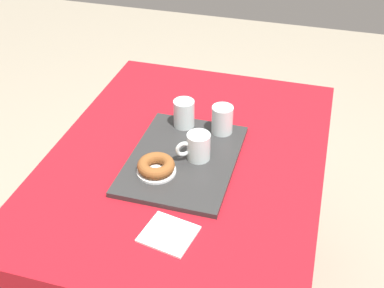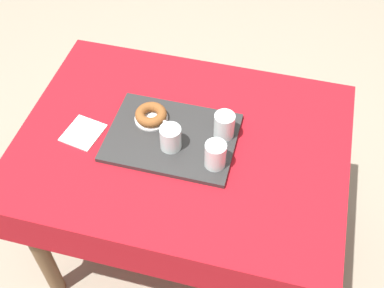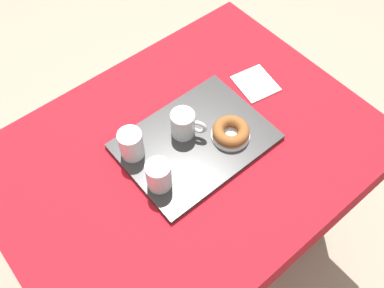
{
  "view_description": "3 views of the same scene",
  "coord_description": "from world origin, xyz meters",
  "px_view_note": "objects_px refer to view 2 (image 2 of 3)",
  "views": [
    {
      "loc": [
        -1.19,
        -0.36,
        1.69
      ],
      "look_at": [
        0.01,
        -0.02,
        0.79
      ],
      "focal_mm": 46.17,
      "sensor_mm": 36.0,
      "label": 1
    },
    {
      "loc": [
        0.31,
        -1.05,
        2.03
      ],
      "look_at": [
        0.04,
        -0.03,
        0.78
      ],
      "focal_mm": 45.84,
      "sensor_mm": 36.0,
      "label": 2
    },
    {
      "loc": [
        0.42,
        0.53,
        1.8
      ],
      "look_at": [
        -0.01,
        0.02,
        0.78
      ],
      "focal_mm": 39.05,
      "sensor_mm": 36.0,
      "label": 3
    }
  ],
  "objects_px": {
    "sugar_donut_left": "(151,114)",
    "paper_napkin": "(83,133)",
    "donut_plate_left": "(151,119)",
    "dining_table": "(182,160)",
    "water_glass_far": "(224,126)",
    "serving_tray": "(172,136)",
    "tea_mug_left": "(170,138)",
    "water_glass_near": "(215,156)"
  },
  "relations": [
    {
      "from": "water_glass_far",
      "to": "donut_plate_left",
      "type": "distance_m",
      "value": 0.27
    },
    {
      "from": "donut_plate_left",
      "to": "paper_napkin",
      "type": "relative_size",
      "value": 0.89
    },
    {
      "from": "water_glass_near",
      "to": "water_glass_far",
      "type": "distance_m",
      "value": 0.13
    },
    {
      "from": "serving_tray",
      "to": "sugar_donut_left",
      "type": "distance_m",
      "value": 0.11
    },
    {
      "from": "water_glass_near",
      "to": "sugar_donut_left",
      "type": "height_order",
      "value": "water_glass_near"
    },
    {
      "from": "sugar_donut_left",
      "to": "paper_napkin",
      "type": "relative_size",
      "value": 0.85
    },
    {
      "from": "water_glass_near",
      "to": "tea_mug_left",
      "type": "bearing_deg",
      "value": 166.8
    },
    {
      "from": "water_glass_near",
      "to": "donut_plate_left",
      "type": "bearing_deg",
      "value": 152.21
    },
    {
      "from": "dining_table",
      "to": "tea_mug_left",
      "type": "xyz_separation_m",
      "value": [
        -0.03,
        -0.04,
        0.17
      ]
    },
    {
      "from": "tea_mug_left",
      "to": "water_glass_near",
      "type": "distance_m",
      "value": 0.17
    },
    {
      "from": "paper_napkin",
      "to": "sugar_donut_left",
      "type": "bearing_deg",
      "value": 26.83
    },
    {
      "from": "water_glass_far",
      "to": "dining_table",
      "type": "bearing_deg",
      "value": -160.1
    },
    {
      "from": "sugar_donut_left",
      "to": "serving_tray",
      "type": "bearing_deg",
      "value": -29.87
    },
    {
      "from": "serving_tray",
      "to": "donut_plate_left",
      "type": "distance_m",
      "value": 0.11
    },
    {
      "from": "donut_plate_left",
      "to": "sugar_donut_left",
      "type": "distance_m",
      "value": 0.02
    },
    {
      "from": "tea_mug_left",
      "to": "paper_napkin",
      "type": "distance_m",
      "value": 0.32
    },
    {
      "from": "water_glass_far",
      "to": "paper_napkin",
      "type": "height_order",
      "value": "water_glass_far"
    },
    {
      "from": "tea_mug_left",
      "to": "paper_napkin",
      "type": "height_order",
      "value": "tea_mug_left"
    },
    {
      "from": "serving_tray",
      "to": "paper_napkin",
      "type": "distance_m",
      "value": 0.31
    },
    {
      "from": "serving_tray",
      "to": "tea_mug_left",
      "type": "distance_m",
      "value": 0.07
    },
    {
      "from": "dining_table",
      "to": "paper_napkin",
      "type": "xyz_separation_m",
      "value": [
        -0.34,
        -0.05,
        0.11
      ]
    },
    {
      "from": "water_glass_far",
      "to": "paper_napkin",
      "type": "xyz_separation_m",
      "value": [
        -0.48,
        -0.1,
        -0.06
      ]
    },
    {
      "from": "water_glass_near",
      "to": "paper_napkin",
      "type": "height_order",
      "value": "water_glass_near"
    },
    {
      "from": "donut_plate_left",
      "to": "paper_napkin",
      "type": "height_order",
      "value": "donut_plate_left"
    },
    {
      "from": "paper_napkin",
      "to": "tea_mug_left",
      "type": "bearing_deg",
      "value": 1.69
    },
    {
      "from": "dining_table",
      "to": "water_glass_near",
      "type": "xyz_separation_m",
      "value": [
        0.13,
        -0.08,
        0.17
      ]
    },
    {
      "from": "water_glass_near",
      "to": "serving_tray",
      "type": "bearing_deg",
      "value": 153.36
    },
    {
      "from": "serving_tray",
      "to": "water_glass_far",
      "type": "distance_m",
      "value": 0.18
    },
    {
      "from": "sugar_donut_left",
      "to": "paper_napkin",
      "type": "distance_m",
      "value": 0.25
    },
    {
      "from": "water_glass_far",
      "to": "sugar_donut_left",
      "type": "relative_size",
      "value": 0.84
    },
    {
      "from": "sugar_donut_left",
      "to": "water_glass_far",
      "type": "bearing_deg",
      "value": -1.45
    },
    {
      "from": "serving_tray",
      "to": "sugar_donut_left",
      "type": "relative_size",
      "value": 3.92
    },
    {
      "from": "donut_plate_left",
      "to": "sugar_donut_left",
      "type": "bearing_deg",
      "value": 0.0
    },
    {
      "from": "paper_napkin",
      "to": "dining_table",
      "type": "bearing_deg",
      "value": 8.89
    },
    {
      "from": "water_glass_far",
      "to": "donut_plate_left",
      "type": "relative_size",
      "value": 0.79
    },
    {
      "from": "tea_mug_left",
      "to": "serving_tray",
      "type": "bearing_deg",
      "value": 100.87
    },
    {
      "from": "paper_napkin",
      "to": "donut_plate_left",
      "type": "bearing_deg",
      "value": 26.83
    },
    {
      "from": "water_glass_far",
      "to": "donut_plate_left",
      "type": "bearing_deg",
      "value": 178.55
    },
    {
      "from": "tea_mug_left",
      "to": "water_glass_far",
      "type": "height_order",
      "value": "water_glass_far"
    },
    {
      "from": "tea_mug_left",
      "to": "sugar_donut_left",
      "type": "distance_m",
      "value": 0.14
    },
    {
      "from": "dining_table",
      "to": "sugar_donut_left",
      "type": "height_order",
      "value": "sugar_donut_left"
    },
    {
      "from": "dining_table",
      "to": "water_glass_far",
      "type": "relative_size",
      "value": 12.14
    }
  ]
}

